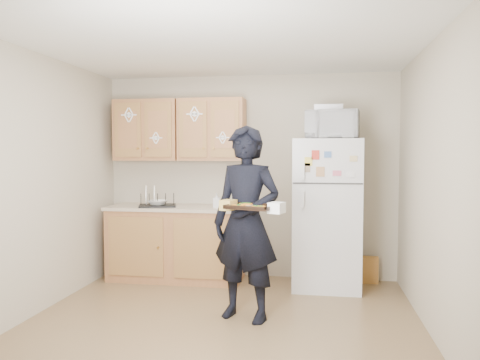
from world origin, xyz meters
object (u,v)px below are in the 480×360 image
Objects in this scene: refrigerator at (326,214)px; person at (246,223)px; baking_tray at (252,207)px; microwave at (333,125)px; dish_rack at (157,199)px.

person reaches higher than refrigerator.
person is 4.47× the size of baking_tray.
microwave reaches higher than refrigerator.
microwave is (0.06, -0.05, 1.01)m from refrigerator.
dish_rack is at bearing -178.82° from refrigerator.
refrigerator is 2.97× the size of microwave.
person is at bearing 125.80° from baking_tray.
person is 1.69m from dish_rack.
refrigerator is 2.01m from dish_rack.
microwave is (0.81, 1.12, 0.96)m from person.
refrigerator reaches higher than baking_tray.
dish_rack is (-1.35, 1.42, -0.09)m from baking_tray.
person reaches higher than baking_tray.
baking_tray is at bearing -46.43° from dish_rack.
baking_tray is at bearing -114.33° from refrigerator.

